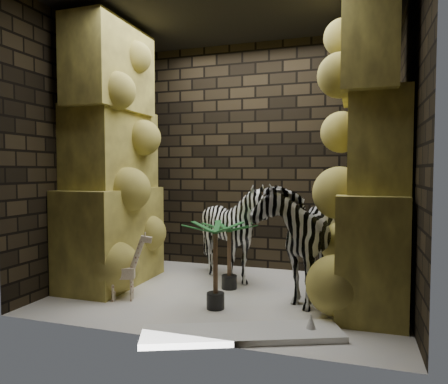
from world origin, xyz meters
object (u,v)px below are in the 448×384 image
(zebra_left, at_px, (232,237))
(giraffe_toy, at_px, (122,266))
(zebra_right, at_px, (300,228))
(surfboard, at_px, (242,334))
(palm_front, at_px, (229,255))
(palm_back, at_px, (215,265))

(zebra_left, xyz_separation_m, giraffe_toy, (-0.85, -1.01, -0.17))
(giraffe_toy, bearing_deg, zebra_right, 0.75)
(surfboard, bearing_deg, palm_front, 89.01)
(giraffe_toy, distance_m, surfboard, 1.52)
(zebra_right, bearing_deg, palm_front, -174.90)
(palm_front, height_order, surfboard, palm_front)
(zebra_right, distance_m, palm_front, 0.85)
(zebra_right, height_order, zebra_left, zebra_right)
(zebra_left, bearing_deg, giraffe_toy, -136.90)
(giraffe_toy, bearing_deg, surfboard, -42.29)
(palm_front, distance_m, palm_back, 0.67)
(giraffe_toy, relative_size, palm_front, 0.94)
(giraffe_toy, xyz_separation_m, palm_back, (0.97, 0.05, 0.06))
(zebra_right, relative_size, surfboard, 0.90)
(zebra_right, height_order, surfboard, zebra_right)
(palm_front, relative_size, surfboard, 0.47)
(zebra_right, xyz_separation_m, zebra_left, (-0.83, 0.30, -0.18))
(giraffe_toy, relative_size, surfboard, 0.45)
(palm_back, bearing_deg, giraffe_toy, -176.77)
(zebra_right, relative_size, palm_front, 1.89)
(zebra_right, relative_size, palm_back, 1.70)
(giraffe_toy, height_order, surfboard, giraffe_toy)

